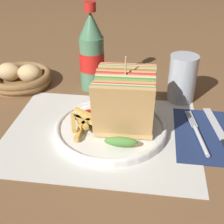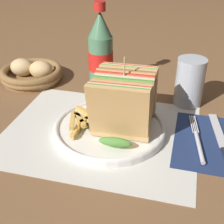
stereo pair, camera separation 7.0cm
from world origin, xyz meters
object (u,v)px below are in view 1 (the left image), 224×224
object	(u,v)px
plate_main	(111,128)
knife	(221,135)
glass_near	(182,81)
fork	(199,136)
bread_basket	(20,77)
club_sandwich	(125,101)
coke_bottle_near	(92,54)

from	to	relation	value
plate_main	knife	size ratio (longest dim) A/B	1.14
glass_near	fork	bearing A→B (deg)	-79.79
knife	bread_basket	bearing A→B (deg)	151.27
club_sandwich	fork	xyz separation A→B (m)	(0.16, -0.01, -0.07)
knife	plate_main	bearing A→B (deg)	173.77
coke_bottle_near	knife	bearing A→B (deg)	-31.84
club_sandwich	fork	world-z (taller)	club_sandwich
fork	coke_bottle_near	world-z (taller)	coke_bottle_near
coke_bottle_near	bread_basket	world-z (taller)	coke_bottle_near
fork	knife	xyz separation A→B (m)	(0.05, 0.01, -0.00)
coke_bottle_near	bread_basket	distance (m)	0.22
club_sandwich	fork	size ratio (longest dim) A/B	1.09
club_sandwich	glass_near	size ratio (longest dim) A/B	1.52
plate_main	club_sandwich	xyz separation A→B (m)	(0.03, 0.01, 0.07)
club_sandwich	plate_main	bearing A→B (deg)	-170.16
club_sandwich	knife	world-z (taller)	club_sandwich
knife	bread_basket	xyz separation A→B (m)	(-0.54, 0.19, 0.02)
club_sandwich	coke_bottle_near	bearing A→B (deg)	118.23
coke_bottle_near	glass_near	xyz separation A→B (m)	(0.24, -0.04, -0.05)
plate_main	fork	world-z (taller)	plate_main
coke_bottle_near	bread_basket	size ratio (longest dim) A/B	1.31
fork	club_sandwich	bearing A→B (deg)	168.61
plate_main	bread_basket	world-z (taller)	bread_basket
knife	glass_near	xyz separation A→B (m)	(-0.08, 0.16, 0.05)
club_sandwich	bread_basket	xyz separation A→B (m)	(-0.32, 0.20, -0.05)
plate_main	fork	xyz separation A→B (m)	(0.19, -0.00, -0.00)
fork	bread_basket	size ratio (longest dim) A/B	0.95
bread_basket	fork	bearing A→B (deg)	-22.65
fork	bread_basket	bearing A→B (deg)	148.08
coke_bottle_near	bread_basket	xyz separation A→B (m)	(-0.21, -0.01, -0.08)
knife	coke_bottle_near	size ratio (longest dim) A/B	0.93
fork	bread_basket	xyz separation A→B (m)	(-0.49, 0.20, 0.02)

